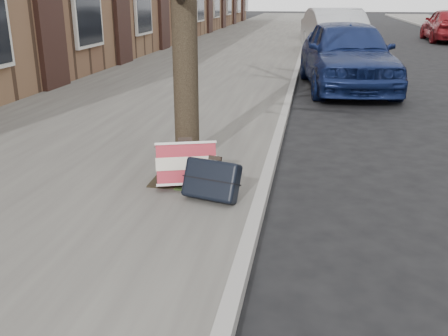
% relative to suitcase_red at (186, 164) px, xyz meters
% --- Properties ---
extents(ground, '(120.00, 120.00, 0.00)m').
position_rel_suitcase_red_xyz_m(ground, '(2.03, -0.90, -0.35)').
color(ground, black).
rests_on(ground, ground).
extents(near_sidewalk, '(5.00, 70.00, 0.12)m').
position_rel_suitcase_red_xyz_m(near_sidewalk, '(-1.67, 14.10, -0.29)').
color(near_sidewalk, slate).
rests_on(near_sidewalk, ground).
extents(dirt_patch, '(0.85, 0.85, 0.02)m').
position_rel_suitcase_red_xyz_m(dirt_patch, '(0.03, 0.30, -0.23)').
color(dirt_patch, black).
rests_on(dirt_patch, near_sidewalk).
extents(suitcase_red, '(0.67, 0.50, 0.47)m').
position_rel_suitcase_red_xyz_m(suitcase_red, '(0.00, 0.00, 0.00)').
color(suitcase_red, maroon).
rests_on(suitcase_red, near_sidewalk).
extents(suitcase_navy, '(0.60, 0.44, 0.42)m').
position_rel_suitcase_red_xyz_m(suitcase_navy, '(0.33, -0.32, -0.02)').
color(suitcase_navy, black).
rests_on(suitcase_navy, near_sidewalk).
extents(car_near_front, '(2.27, 4.59, 1.50)m').
position_rel_suitcase_red_xyz_m(car_near_front, '(1.91, 6.74, 0.40)').
color(car_near_front, '#131F4E').
rests_on(car_near_front, ground).
extents(car_near_mid, '(2.50, 4.95, 1.56)m').
position_rel_suitcase_red_xyz_m(car_near_mid, '(1.88, 12.67, 0.43)').
color(car_near_mid, '#B0B3B7').
rests_on(car_near_mid, ground).
extents(car_near_back, '(2.68, 5.13, 1.38)m').
position_rel_suitcase_red_xyz_m(car_near_back, '(1.90, 19.80, 0.34)').
color(car_near_back, '#323236').
rests_on(car_near_back, ground).
extents(car_far_back, '(1.83, 4.29, 1.45)m').
position_rel_suitcase_red_xyz_m(car_far_back, '(6.86, 19.35, 0.37)').
color(car_far_back, maroon).
rests_on(car_far_back, ground).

